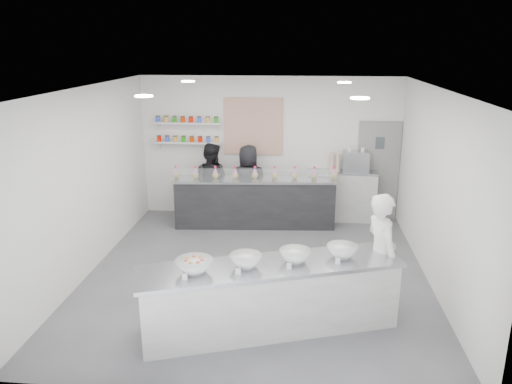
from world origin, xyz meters
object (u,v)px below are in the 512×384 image
staff_right (249,184)px  espresso_machine (356,162)px  back_bar (255,202)px  woman_prep (381,254)px  espresso_ledge (341,196)px  prep_counter (270,297)px  staff_left (211,182)px

staff_right → espresso_machine: bearing=-176.5°
back_bar → staff_right: staff_right is taller
woman_prep → espresso_ledge: bearing=-16.6°
prep_counter → staff_right: (-0.73, 4.16, 0.35)m
prep_counter → woman_prep: 1.64m
espresso_machine → staff_left: size_ratio=0.32×
prep_counter → espresso_machine: espresso_machine is taller
prep_counter → woman_prep: woman_prep is taller
espresso_ledge → woman_prep: woman_prep is taller
espresso_machine → staff_right: 2.27m
espresso_machine → staff_right: staff_right is taller
staff_left → espresso_machine: bearing=-158.8°
prep_counter → staff_left: staff_left is taller
espresso_ledge → staff_right: (-1.96, -0.25, 0.28)m
staff_left → woman_prep: bearing=146.8°
staff_left → staff_right: (0.80, -0.01, -0.01)m
prep_counter → back_bar: back_bar is taller
woman_prep → staff_right: (-2.21, 3.56, -0.05)m
back_bar → staff_left: staff_left is taller
back_bar → espresso_machine: size_ratio=6.15×
back_bar → staff_left: (-0.96, 0.30, 0.33)m
back_bar → woman_prep: (2.05, -3.27, 0.36)m
prep_counter → espresso_ledge: espresso_ledge is taller
espresso_machine → back_bar: bearing=-165.2°
espresso_machine → staff_left: bearing=-175.4°
espresso_ledge → staff_left: bearing=-175.0°
espresso_ledge → woman_prep: 3.83m
espresso_ledge → staff_right: size_ratio=0.88×
staff_left → back_bar: bearing=179.2°
staff_left → prep_counter: bearing=126.8°
staff_left → staff_right: size_ratio=1.02×
back_bar → woman_prep: 3.87m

